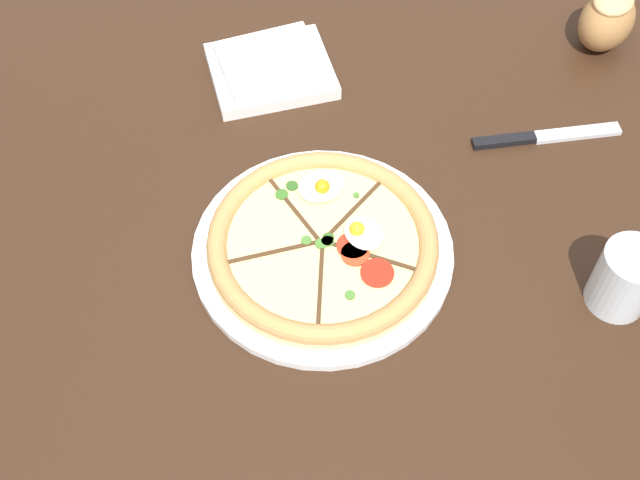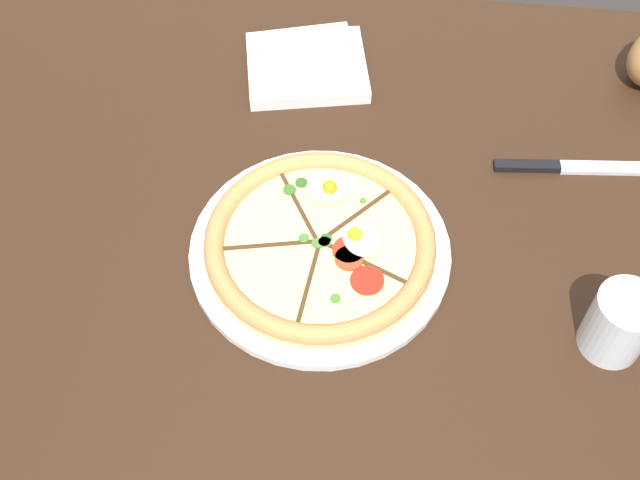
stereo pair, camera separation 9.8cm
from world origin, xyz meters
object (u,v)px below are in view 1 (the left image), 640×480
(dining_table, at_px, (292,249))
(napkin_folded, at_px, (269,68))
(water_glass, at_px, (621,281))
(pizza, at_px, (320,245))
(knife_main, at_px, (542,137))
(bread_piece_mid, at_px, (605,18))

(dining_table, distance_m, napkin_folded, 0.27)
(napkin_folded, xyz_separation_m, water_glass, (0.40, -0.41, 0.02))
(pizza, xyz_separation_m, napkin_folded, (-0.06, 0.32, -0.00))
(pizza, xyz_separation_m, knife_main, (0.32, 0.18, -0.01))
(napkin_folded, distance_m, bread_piece_mid, 0.51)
(dining_table, relative_size, knife_main, 7.10)
(bread_piece_mid, xyz_separation_m, water_glass, (-0.10, -0.45, -0.01))
(dining_table, height_order, water_glass, water_glass)
(dining_table, xyz_separation_m, pizza, (0.04, -0.07, 0.11))
(knife_main, bearing_deg, bread_piece_mid, 51.07)
(bread_piece_mid, bearing_deg, water_glass, -102.33)
(knife_main, bearing_deg, water_glass, -89.40)
(pizza, distance_m, napkin_folded, 0.33)
(pizza, xyz_separation_m, water_glass, (0.35, -0.09, 0.02))
(bread_piece_mid, bearing_deg, pizza, -140.42)
(water_glass, bearing_deg, pizza, 166.14)
(pizza, height_order, bread_piece_mid, bread_piece_mid)
(pizza, relative_size, water_glass, 3.65)
(napkin_folded, bearing_deg, water_glass, -45.32)
(water_glass, bearing_deg, dining_table, 157.26)
(napkin_folded, bearing_deg, knife_main, -21.19)
(bread_piece_mid, bearing_deg, knife_main, -123.58)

